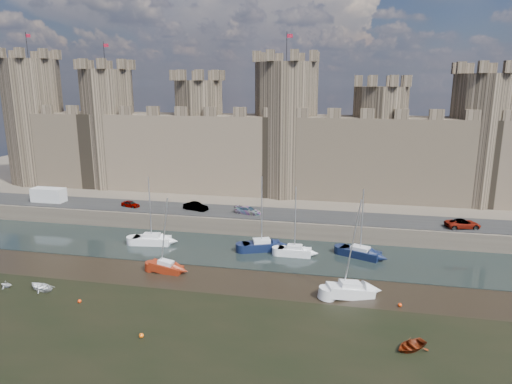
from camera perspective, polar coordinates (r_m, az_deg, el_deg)
ground at (r=41.23m, az=-9.59°, el=-19.05°), size 160.00×160.00×0.00m
water_channel at (r=61.81m, az=-1.51°, el=-7.40°), size 160.00×12.00×0.08m
quay at (r=95.46m, az=3.42°, el=0.85°), size 160.00×60.00×2.50m
road at (r=70.29m, az=0.34°, el=-2.64°), size 160.00×7.00×0.10m
castle at (r=82.08m, az=1.85°, el=6.19°), size 108.50×11.00×29.00m
car_0 at (r=76.31m, az=-15.42°, el=-1.46°), size 3.37×2.05×1.07m
car_1 at (r=72.28m, az=-7.55°, el=-1.81°), size 4.24×2.42×1.32m
car_2 at (r=69.70m, az=-1.01°, el=-2.32°), size 4.34×2.51×1.18m
car_3 at (r=69.13m, az=24.44°, el=-3.64°), size 5.09×3.25×1.31m
van at (r=84.16m, az=-24.50°, el=-0.36°), size 5.53×2.22×2.41m
sailboat_0 at (r=65.66m, az=-12.90°, el=-5.81°), size 5.36×2.65×9.63m
sailboat_1 at (r=61.73m, az=0.71°, el=-6.67°), size 5.44×3.66×10.17m
sailboat_2 at (r=60.13m, az=4.84°, el=-7.32°), size 4.29×1.69×9.24m
sailboat_3 at (r=61.03m, az=12.89°, el=-7.35°), size 5.50×3.82×8.99m
sailboat_4 at (r=56.18m, az=-11.18°, el=-9.14°), size 4.06×1.83×9.25m
sailboat_5 at (r=50.21m, az=11.67°, el=-11.91°), size 5.33×3.54×10.72m
dinghy_3 at (r=58.31m, az=-28.76°, el=-10.09°), size 1.59×1.41×0.77m
dinghy_4 at (r=42.88m, az=18.79°, el=-17.78°), size 3.59×3.48×0.61m
dinghy_6 at (r=56.14m, az=-25.30°, el=-10.69°), size 3.45×2.89×0.61m
buoy_1 at (r=51.51m, az=-21.19°, el=-12.61°), size 0.38×0.38×0.38m
buoy_3 at (r=49.64m, az=17.55°, el=-13.31°), size 0.40×0.40×0.40m
buoy_4 at (r=43.61m, az=-14.13°, el=-17.01°), size 0.43×0.43×0.43m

